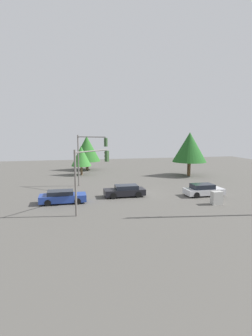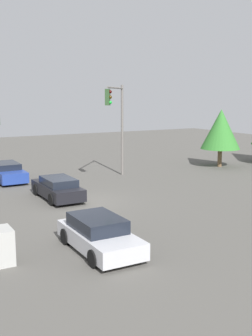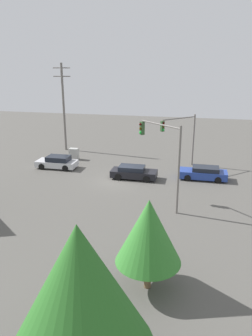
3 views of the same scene
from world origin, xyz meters
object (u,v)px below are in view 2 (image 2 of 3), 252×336
sedan_blue (7,172)px  traffic_signal_cross (117,115)px  sedan_dark (58,188)px  electrical_cabinet (3,246)px  sedan_silver (99,234)px

sedan_blue → traffic_signal_cross: (3.28, 7.11, 4.02)m
sedan_dark → electrical_cabinet: size_ratio=3.43×
sedan_dark → sedan_silver: sedan_silver is taller
sedan_silver → traffic_signal_cross: 14.80m
traffic_signal_cross → electrical_cabinet: (11.66, -10.93, -3.99)m
sedan_dark → traffic_signal_cross: 7.87m
sedan_silver → traffic_signal_cross: (-12.20, 7.35, 4.00)m
sedan_silver → traffic_signal_cross: size_ratio=0.65×
sedan_dark → traffic_signal_cross: traffic_signal_cross is taller
traffic_signal_cross → sedan_dark: bearing=-18.0°
sedan_dark → electrical_cabinet: 9.66m
sedan_blue → traffic_signal_cross: 8.80m
sedan_dark → sedan_blue: bearing=100.8°
sedan_dark → sedan_silver: size_ratio=1.03×
sedan_silver → traffic_signal_cross: bearing=-121.1°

